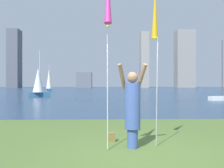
{
  "coord_description": "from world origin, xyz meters",
  "views": [
    {
      "loc": [
        -0.76,
        -5.42,
        1.52
      ],
      "look_at": [
        -0.26,
        10.39,
        1.51
      ],
      "focal_mm": 38.99,
      "sensor_mm": 36.0,
      "label": 1
    }
  ],
  "objects": [
    {
      "name": "ground",
      "position": [
        0.0,
        50.95,
        -0.06
      ],
      "size": [
        120.0,
        138.0,
        0.12
      ],
      "color": "#4C662D"
    },
    {
      "name": "sailboat_4",
      "position": [
        -8.68,
        23.97,
        1.77
      ],
      "size": [
        2.56,
        1.51,
        5.57
      ],
      "color": "#2D6084",
      "rests_on": "ground"
    },
    {
      "name": "bag",
      "position": [
        -0.57,
        0.97,
        0.12
      ],
      "size": [
        0.19,
        0.15,
        0.23
      ],
      "color": "olive",
      "rests_on": "ground"
    },
    {
      "name": "skyline_tower_0",
      "position": [
        -36.67,
        92.75,
        11.58
      ],
      "size": [
        4.44,
        5.63,
        23.17
      ],
      "color": "#565B66",
      "rests_on": "ground"
    },
    {
      "name": "skyline_tower_2",
      "position": [
        15.74,
        94.86,
        11.37
      ],
      "size": [
        3.24,
        5.86,
        22.75
      ],
      "color": "gray",
      "rests_on": "ground"
    },
    {
      "name": "kite_flag_right",
      "position": [
        0.5,
        0.58,
        3.23
      ],
      "size": [
        0.16,
        0.45,
        3.99
      ],
      "color": "#B2B2B7",
      "rests_on": "ground"
    },
    {
      "name": "sailboat_3",
      "position": [
        -12.18,
        45.18,
        2.31
      ],
      "size": [
        1.52,
        2.36,
        5.82
      ],
      "color": "#2D6084",
      "rests_on": "ground"
    },
    {
      "name": "sailboat_2",
      "position": [
        10.08,
        16.57,
        0.33
      ],
      "size": [
        2.61,
        1.06,
        5.53
      ],
      "color": "white",
      "rests_on": "ground"
    },
    {
      "name": "skyline_tower_3",
      "position": [
        32.64,
        94.65,
        11.82
      ],
      "size": [
        7.43,
        5.71,
        23.63
      ],
      "color": "gray",
      "rests_on": "ground"
    },
    {
      "name": "skyline_tower_1",
      "position": [
        -8.85,
        93.28,
        3.09
      ],
      "size": [
        6.12,
        5.66,
        6.18
      ],
      "color": "slate",
      "rests_on": "ground"
    },
    {
      "name": "person",
      "position": [
        -0.09,
        0.32,
        0.99
      ],
      "size": [
        0.74,
        0.54,
        2.01
      ],
      "rotation": [
        0.0,
        0.0,
        -0.25
      ],
      "color": "#3F59A5",
      "rests_on": "ground"
    }
  ]
}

